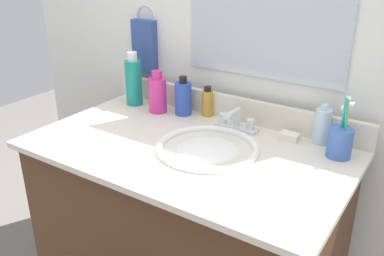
{
  "coord_description": "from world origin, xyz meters",
  "views": [
    {
      "loc": [
        0.69,
        -1.02,
        1.44
      ],
      "look_at": [
        0.02,
        0.0,
        0.91
      ],
      "focal_mm": 39.09,
      "sensor_mm": 36.0,
      "label": 1
    }
  ],
  "objects_px": {
    "bottle_mouthwash_teal": "(134,81)",
    "soap_bar": "(289,136)",
    "bottle_soap_pink": "(158,94)",
    "cup_blue_plastic": "(340,141)",
    "hand_towel": "(145,47)",
    "bottle_oil_amber": "(207,102)",
    "faucet": "(236,122)",
    "bottle_gel_clear": "(322,126)",
    "bottle_shampoo_blue": "(183,98)"
  },
  "relations": [
    {
      "from": "hand_towel",
      "to": "bottle_shampoo_blue",
      "type": "relative_size",
      "value": 1.44
    },
    {
      "from": "bottle_soap_pink",
      "to": "bottle_gel_clear",
      "type": "bearing_deg",
      "value": 5.79
    },
    {
      "from": "hand_towel",
      "to": "bottle_shampoo_blue",
      "type": "bearing_deg",
      "value": -18.59
    },
    {
      "from": "bottle_gel_clear",
      "to": "bottle_shampoo_blue",
      "type": "bearing_deg",
      "value": -176.51
    },
    {
      "from": "bottle_mouthwash_teal",
      "to": "cup_blue_plastic",
      "type": "height_order",
      "value": "bottle_mouthwash_teal"
    },
    {
      "from": "bottle_shampoo_blue",
      "to": "bottle_oil_amber",
      "type": "bearing_deg",
      "value": 25.31
    },
    {
      "from": "faucet",
      "to": "bottle_gel_clear",
      "type": "xyz_separation_m",
      "value": [
        0.29,
        0.05,
        0.03
      ]
    },
    {
      "from": "bottle_mouthwash_teal",
      "to": "bottle_soap_pink",
      "type": "xyz_separation_m",
      "value": [
        0.13,
        -0.02,
        -0.03
      ]
    },
    {
      "from": "bottle_shampoo_blue",
      "to": "bottle_oil_amber",
      "type": "xyz_separation_m",
      "value": [
        0.09,
        0.04,
        -0.01
      ]
    },
    {
      "from": "soap_bar",
      "to": "bottle_oil_amber",
      "type": "bearing_deg",
      "value": 173.64
    },
    {
      "from": "bottle_soap_pink",
      "to": "faucet",
      "type": "bearing_deg",
      "value": 1.92
    },
    {
      "from": "hand_towel",
      "to": "bottle_mouthwash_teal",
      "type": "xyz_separation_m",
      "value": [
        0.02,
        -0.1,
        -0.12
      ]
    },
    {
      "from": "faucet",
      "to": "bottle_gel_clear",
      "type": "relative_size",
      "value": 1.18
    },
    {
      "from": "hand_towel",
      "to": "cup_blue_plastic",
      "type": "distance_m",
      "value": 0.89
    },
    {
      "from": "cup_blue_plastic",
      "to": "soap_bar",
      "type": "bearing_deg",
      "value": 169.13
    },
    {
      "from": "bottle_mouthwash_teal",
      "to": "cup_blue_plastic",
      "type": "xyz_separation_m",
      "value": [
        0.84,
        -0.02,
        -0.05
      ]
    },
    {
      "from": "bottle_mouthwash_teal",
      "to": "bottle_gel_clear",
      "type": "distance_m",
      "value": 0.77
    },
    {
      "from": "bottle_shampoo_blue",
      "to": "faucet",
      "type": "bearing_deg",
      "value": -4.79
    },
    {
      "from": "bottle_shampoo_blue",
      "to": "soap_bar",
      "type": "distance_m",
      "value": 0.44
    },
    {
      "from": "faucet",
      "to": "bottle_mouthwash_teal",
      "type": "bearing_deg",
      "value": 179.43
    },
    {
      "from": "hand_towel",
      "to": "bottle_mouthwash_teal",
      "type": "distance_m",
      "value": 0.16
    },
    {
      "from": "faucet",
      "to": "cup_blue_plastic",
      "type": "xyz_separation_m",
      "value": [
        0.37,
        -0.01,
        0.02
      ]
    },
    {
      "from": "bottle_mouthwash_teal",
      "to": "soap_bar",
      "type": "xyz_separation_m",
      "value": [
        0.67,
        0.02,
        -0.09
      ]
    },
    {
      "from": "bottle_oil_amber",
      "to": "soap_bar",
      "type": "bearing_deg",
      "value": -6.36
    },
    {
      "from": "faucet",
      "to": "bottle_shampoo_blue",
      "type": "height_order",
      "value": "bottle_shampoo_blue"
    },
    {
      "from": "soap_bar",
      "to": "bottle_soap_pink",
      "type": "bearing_deg",
      "value": -176.47
    },
    {
      "from": "hand_towel",
      "to": "bottle_oil_amber",
      "type": "xyz_separation_m",
      "value": [
        0.34,
        -0.04,
        -0.17
      ]
    },
    {
      "from": "hand_towel",
      "to": "soap_bar",
      "type": "bearing_deg",
      "value": -6.94
    },
    {
      "from": "bottle_gel_clear",
      "to": "bottle_oil_amber",
      "type": "bearing_deg",
      "value": 178.98
    },
    {
      "from": "bottle_gel_clear",
      "to": "soap_bar",
      "type": "bearing_deg",
      "value": -162.12
    },
    {
      "from": "bottle_oil_amber",
      "to": "cup_blue_plastic",
      "type": "xyz_separation_m",
      "value": [
        0.52,
        -0.07,
        -0.0
      ]
    },
    {
      "from": "hand_towel",
      "to": "bottle_mouthwash_teal",
      "type": "relative_size",
      "value": 1.0
    },
    {
      "from": "hand_towel",
      "to": "bottle_soap_pink",
      "type": "height_order",
      "value": "hand_towel"
    },
    {
      "from": "faucet",
      "to": "cup_blue_plastic",
      "type": "distance_m",
      "value": 0.37
    },
    {
      "from": "hand_towel",
      "to": "bottle_gel_clear",
      "type": "height_order",
      "value": "hand_towel"
    },
    {
      "from": "bottle_shampoo_blue",
      "to": "cup_blue_plastic",
      "type": "xyz_separation_m",
      "value": [
        0.61,
        -0.03,
        -0.02
      ]
    },
    {
      "from": "bottle_shampoo_blue",
      "to": "bottle_oil_amber",
      "type": "relative_size",
      "value": 1.31
    },
    {
      "from": "bottle_mouthwash_teal",
      "to": "cup_blue_plastic",
      "type": "distance_m",
      "value": 0.85
    },
    {
      "from": "bottle_gel_clear",
      "to": "bottle_oil_amber",
      "type": "height_order",
      "value": "bottle_gel_clear"
    },
    {
      "from": "faucet",
      "to": "bottle_mouthwash_teal",
      "type": "height_order",
      "value": "bottle_mouthwash_teal"
    },
    {
      "from": "bottle_oil_amber",
      "to": "soap_bar",
      "type": "xyz_separation_m",
      "value": [
        0.35,
        -0.04,
        -0.04
      ]
    },
    {
      "from": "cup_blue_plastic",
      "to": "bottle_oil_amber",
      "type": "bearing_deg",
      "value": 172.13
    },
    {
      "from": "bottle_gel_clear",
      "to": "faucet",
      "type": "bearing_deg",
      "value": -169.74
    },
    {
      "from": "bottle_mouthwash_teal",
      "to": "bottle_shampoo_blue",
      "type": "xyz_separation_m",
      "value": [
        0.24,
        0.02,
        -0.03
      ]
    },
    {
      "from": "bottle_mouthwash_teal",
      "to": "bottle_shampoo_blue",
      "type": "relative_size",
      "value": 1.44
    },
    {
      "from": "bottle_mouthwash_teal",
      "to": "soap_bar",
      "type": "relative_size",
      "value": 3.43
    },
    {
      "from": "bottle_mouthwash_teal",
      "to": "soap_bar",
      "type": "bearing_deg",
      "value": 1.44
    },
    {
      "from": "bottle_mouthwash_teal",
      "to": "bottle_oil_amber",
      "type": "xyz_separation_m",
      "value": [
        0.32,
        0.06,
        -0.04
      ]
    },
    {
      "from": "bottle_mouthwash_teal",
      "to": "soap_bar",
      "type": "height_order",
      "value": "bottle_mouthwash_teal"
    },
    {
      "from": "hand_towel",
      "to": "bottle_gel_clear",
      "type": "bearing_deg",
      "value": -3.84
    }
  ]
}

